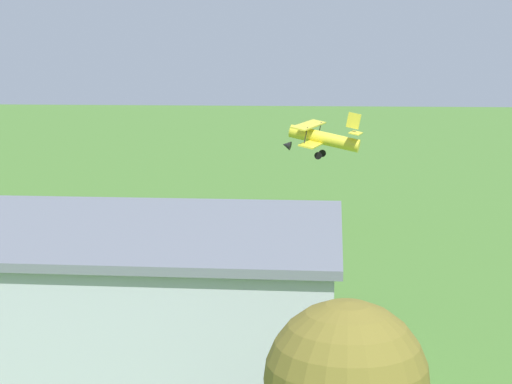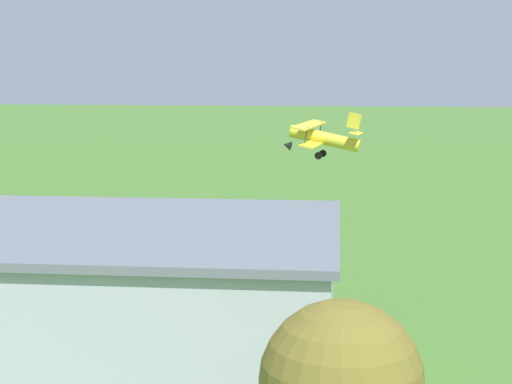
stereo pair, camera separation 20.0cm
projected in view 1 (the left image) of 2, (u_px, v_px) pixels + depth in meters
ground_plane at (239, 221)px, 76.48m from camera, size 400.00×400.00×0.00m
hangar at (40, 305)px, 37.38m from camera, size 27.21×14.73×7.54m
biplane at (321, 137)px, 71.63m from camera, size 7.14×9.48×4.06m
car_silver at (307, 288)px, 51.05m from camera, size 2.31×4.47×1.61m
person_near_hangar_door at (288, 274)px, 54.51m from camera, size 0.51×0.51×1.63m
person_crossing_taxiway at (140, 268)px, 56.24m from camera, size 0.54×0.54×1.53m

